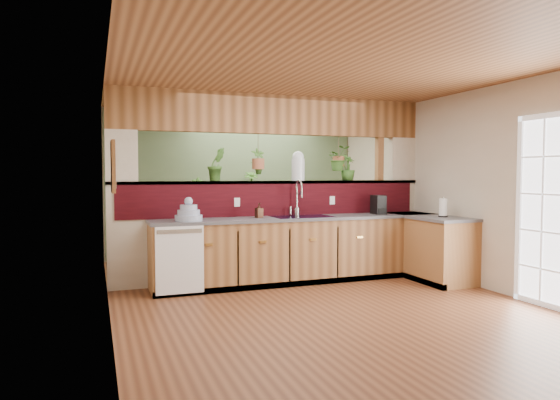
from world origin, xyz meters
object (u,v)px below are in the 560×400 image
object	(u,v)px
shelving_console	(229,229)
soap_dispenser	(259,211)
faucet	(298,196)
paper_towel	(443,208)
glass_jar	(298,166)
dish_stack	(189,214)
coffee_maker	(379,205)

from	to	relation	value
shelving_console	soap_dispenser	bearing A→B (deg)	-92.38
faucet	paper_towel	size ratio (longest dim) A/B	1.89
paper_towel	shelving_console	size ratio (longest dim) A/B	0.16
soap_dispenser	glass_jar	world-z (taller)	glass_jar
faucet	paper_towel	distance (m)	1.99
dish_stack	glass_jar	distance (m)	1.85
coffee_maker	faucet	bearing A→B (deg)	177.88
dish_stack	shelving_console	distance (m)	2.67
glass_jar	shelving_console	bearing A→B (deg)	106.07
faucet	shelving_console	size ratio (longest dim) A/B	0.31
dish_stack	paper_towel	distance (m)	3.42
paper_towel	glass_jar	distance (m)	2.10
dish_stack	glass_jar	size ratio (longest dim) A/B	0.81
paper_towel	glass_jar	bearing A→B (deg)	146.71
soap_dispenser	paper_towel	size ratio (longest dim) A/B	0.72
coffee_maker	paper_towel	bearing A→B (deg)	-48.28
soap_dispenser	paper_towel	distance (m)	2.51
paper_towel	shelving_console	world-z (taller)	paper_towel
dish_stack	soap_dispenser	bearing A→B (deg)	7.09
dish_stack	shelving_console	bearing A→B (deg)	64.58
coffee_maker	glass_jar	bearing A→B (deg)	166.53
faucet	paper_towel	world-z (taller)	faucet
dish_stack	coffee_maker	world-z (taller)	dish_stack
faucet	dish_stack	distance (m)	1.61
dish_stack	paper_towel	xyz separation A→B (m)	(3.36, -0.63, 0.03)
faucet	glass_jar	bearing A→B (deg)	67.03
coffee_maker	shelving_console	xyz separation A→B (m)	(-1.67, 2.27, -0.53)
dish_stack	soap_dispenser	distance (m)	0.97
coffee_maker	glass_jar	world-z (taller)	glass_jar
faucet	paper_towel	xyz separation A→B (m)	(1.78, -0.88, -0.15)
coffee_maker	paper_towel	size ratio (longest dim) A/B	1.02
faucet	dish_stack	world-z (taller)	faucet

